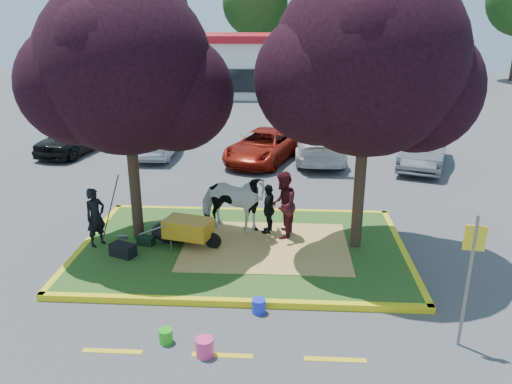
# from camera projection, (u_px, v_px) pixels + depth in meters

# --- Properties ---
(ground) EXTENTS (90.00, 90.00, 0.00)m
(ground) POSITION_uv_depth(u_px,v_px,m) (242.00, 251.00, 12.84)
(ground) COLOR #424244
(ground) RESTS_ON ground
(median_island) EXTENTS (8.00, 5.00, 0.15)m
(median_island) POSITION_uv_depth(u_px,v_px,m) (242.00, 248.00, 12.82)
(median_island) COLOR #204816
(median_island) RESTS_ON ground
(curb_near) EXTENTS (8.30, 0.16, 0.15)m
(curb_near) POSITION_uv_depth(u_px,v_px,m) (232.00, 303.00, 10.39)
(curb_near) COLOR yellow
(curb_near) RESTS_ON ground
(curb_far) EXTENTS (8.30, 0.16, 0.15)m
(curb_far) POSITION_uv_depth(u_px,v_px,m) (249.00, 211.00, 15.25)
(curb_far) COLOR yellow
(curb_far) RESTS_ON ground
(curb_left) EXTENTS (0.16, 5.30, 0.15)m
(curb_left) POSITION_uv_depth(u_px,v_px,m) (87.00, 244.00, 13.04)
(curb_left) COLOR yellow
(curb_left) RESTS_ON ground
(curb_right) EXTENTS (0.16, 5.30, 0.15)m
(curb_right) POSITION_uv_depth(u_px,v_px,m) (403.00, 252.00, 12.59)
(curb_right) COLOR yellow
(curb_right) RESTS_ON ground
(straw_bedding) EXTENTS (4.20, 3.00, 0.01)m
(straw_bedding) POSITION_uv_depth(u_px,v_px,m) (266.00, 246.00, 12.76)
(straw_bedding) COLOR #DDB15B
(straw_bedding) RESTS_ON median_island
(tree_purple_left) EXTENTS (5.06, 4.20, 6.51)m
(tree_purple_left) POSITION_uv_depth(u_px,v_px,m) (126.00, 76.00, 11.90)
(tree_purple_left) COLOR black
(tree_purple_left) RESTS_ON median_island
(tree_purple_right) EXTENTS (5.30, 4.40, 6.82)m
(tree_purple_right) POSITION_uv_depth(u_px,v_px,m) (369.00, 70.00, 11.33)
(tree_purple_right) COLOR black
(tree_purple_right) RESTS_ON median_island
(fire_lane_stripe_a) EXTENTS (1.10, 0.12, 0.01)m
(fire_lane_stripe_a) POSITION_uv_depth(u_px,v_px,m) (112.00, 351.00, 9.00)
(fire_lane_stripe_a) COLOR yellow
(fire_lane_stripe_a) RESTS_ON ground
(fire_lane_stripe_b) EXTENTS (1.10, 0.12, 0.01)m
(fire_lane_stripe_b) POSITION_uv_depth(u_px,v_px,m) (222.00, 355.00, 8.89)
(fire_lane_stripe_b) COLOR yellow
(fire_lane_stripe_b) RESTS_ON ground
(fire_lane_stripe_c) EXTENTS (1.10, 0.12, 0.01)m
(fire_lane_stripe_c) POSITION_uv_depth(u_px,v_px,m) (335.00, 359.00, 8.78)
(fire_lane_stripe_c) COLOR yellow
(fire_lane_stripe_c) RESTS_ON ground
(retail_building) EXTENTS (20.40, 8.40, 4.40)m
(retail_building) POSITION_uv_depth(u_px,v_px,m) (299.00, 63.00, 38.31)
(retail_building) COLOR silver
(retail_building) RESTS_ON ground
(cow) EXTENTS (2.15, 1.40, 1.67)m
(cow) POSITION_uv_depth(u_px,v_px,m) (232.00, 203.00, 13.38)
(cow) COLOR white
(cow) RESTS_ON median_island
(calf) EXTENTS (1.29, 0.75, 0.55)m
(calf) POSITION_uv_depth(u_px,v_px,m) (175.00, 232.00, 12.94)
(calf) COLOR black
(calf) RESTS_ON median_island
(handler) EXTENTS (0.61, 0.67, 1.53)m
(handler) POSITION_uv_depth(u_px,v_px,m) (96.00, 217.00, 12.59)
(handler) COLOR black
(handler) RESTS_ON median_island
(visitor_a) EXTENTS (0.79, 0.96, 1.80)m
(visitor_a) POSITION_uv_depth(u_px,v_px,m) (283.00, 205.00, 13.02)
(visitor_a) COLOR #441319
(visitor_a) RESTS_ON median_island
(visitor_b) EXTENTS (0.49, 0.86, 1.38)m
(visitor_b) POSITION_uv_depth(u_px,v_px,m) (269.00, 209.00, 13.35)
(visitor_b) COLOR black
(visitor_b) RESTS_ON median_island
(wheelbarrow) EXTENTS (2.06, 0.95, 0.78)m
(wheelbarrow) POSITION_uv_depth(u_px,v_px,m) (189.00, 228.00, 12.50)
(wheelbarrow) COLOR black
(wheelbarrow) RESTS_ON median_island
(gear_bag_dark) EXTENTS (0.70, 0.55, 0.31)m
(gear_bag_dark) POSITION_uv_depth(u_px,v_px,m) (123.00, 250.00, 12.20)
(gear_bag_dark) COLOR black
(gear_bag_dark) RESTS_ON median_island
(gear_bag_green) EXTENTS (0.47, 0.36, 0.23)m
(gear_bag_green) POSITION_uv_depth(u_px,v_px,m) (146.00, 241.00, 12.81)
(gear_bag_green) COLOR black
(gear_bag_green) RESTS_ON median_island
(sign_post) EXTENTS (0.36, 0.08, 2.56)m
(sign_post) POSITION_uv_depth(u_px,v_px,m) (470.00, 268.00, 8.66)
(sign_post) COLOR slate
(sign_post) RESTS_ON ground
(bucket_green) EXTENTS (0.30, 0.30, 0.27)m
(bucket_green) POSITION_uv_depth(u_px,v_px,m) (166.00, 336.00, 9.20)
(bucket_green) COLOR green
(bucket_green) RESTS_ON ground
(bucket_pink) EXTENTS (0.37, 0.37, 0.34)m
(bucket_pink) POSITION_uv_depth(u_px,v_px,m) (205.00, 347.00, 8.84)
(bucket_pink) COLOR #FD3885
(bucket_pink) RESTS_ON ground
(bucket_blue) EXTENTS (0.32, 0.32, 0.30)m
(bucket_blue) POSITION_uv_depth(u_px,v_px,m) (259.00, 306.00, 10.13)
(bucket_blue) COLOR #1C32E1
(bucket_blue) RESTS_ON ground
(car_black) EXTENTS (2.57, 4.57, 1.47)m
(car_black) POSITION_uv_depth(u_px,v_px,m) (76.00, 136.00, 21.89)
(car_black) COLOR black
(car_black) RESTS_ON ground
(car_silver) EXTENTS (1.39, 3.95, 1.30)m
(car_silver) POSITION_uv_depth(u_px,v_px,m) (160.00, 141.00, 21.41)
(car_silver) COLOR gray
(car_silver) RESTS_ON ground
(car_red) EXTENTS (3.57, 5.07, 1.28)m
(car_red) POSITION_uv_depth(u_px,v_px,m) (264.00, 146.00, 20.59)
(car_red) COLOR maroon
(car_red) RESTS_ON ground
(car_white) EXTENTS (2.11, 5.03, 1.45)m
(car_white) POSITION_uv_depth(u_px,v_px,m) (319.00, 142.00, 20.85)
(car_white) COLOR silver
(car_white) RESTS_ON ground
(car_grey) EXTENTS (3.00, 4.87, 1.52)m
(car_grey) POSITION_uv_depth(u_px,v_px,m) (424.00, 147.00, 19.90)
(car_grey) COLOR #5B5F63
(car_grey) RESTS_ON ground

